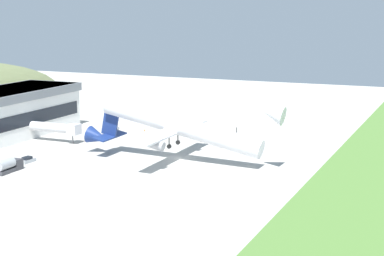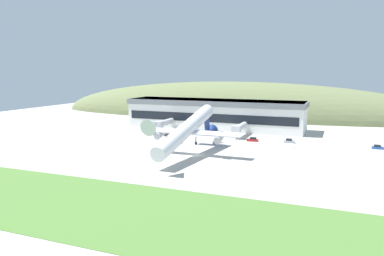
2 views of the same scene
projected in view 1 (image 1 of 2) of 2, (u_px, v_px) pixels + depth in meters
ground_plane at (178, 158)px, 158.54m from camera, size 337.03×337.03×0.00m
jetway_1 at (57, 128)px, 176.94m from camera, size 3.38×15.50×5.43m
cargo_airplane at (177, 127)px, 154.39m from camera, size 34.45×52.04×14.59m
service_car_0 at (96, 137)px, 181.04m from camera, size 4.41×1.98×1.56m
service_car_1 at (113, 128)px, 194.15m from camera, size 3.93×1.94×1.57m
service_car_2 at (158, 114)px, 221.32m from camera, size 3.86×1.94×1.44m
service_car_3 at (28, 160)px, 154.18m from camera, size 4.23×2.03×1.46m
fuel_truck at (8, 166)px, 144.99m from camera, size 7.73×2.61×3.27m
traffic_cone_0 at (144, 130)px, 193.33m from camera, size 0.52×0.52×0.58m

